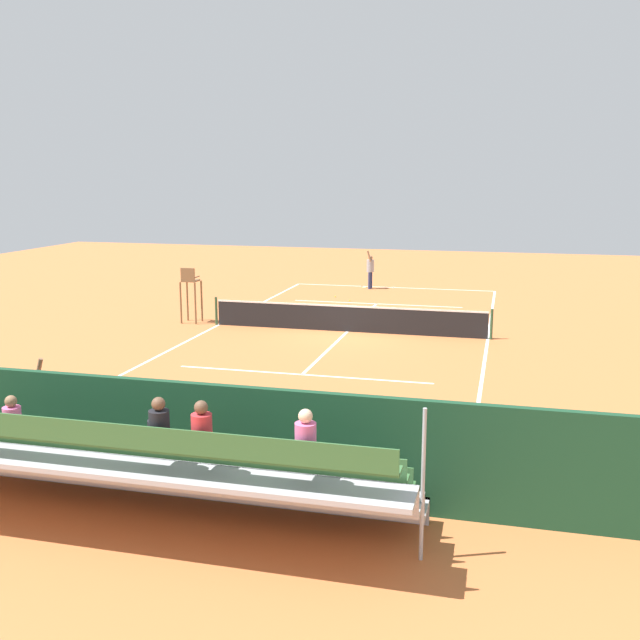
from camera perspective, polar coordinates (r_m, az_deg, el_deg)
ground_plane at (r=26.76m, az=2.13°, el=-0.91°), size 60.00×60.00×0.00m
court_line_markings at (r=26.79m, az=2.15°, el=-0.89°), size 10.10×22.20×0.01m
tennis_net at (r=26.66m, az=2.14°, el=0.15°), size 10.30×0.10×1.07m
backdrop_wall at (r=13.63m, az=-10.64°, el=-8.78°), size 18.00×0.16×2.00m
bleacher_stand at (r=12.48m, az=-13.38°, el=-10.99°), size 9.06×2.40×2.48m
umpire_chair at (r=28.58m, az=-10.03°, el=2.39°), size 0.67×0.67×2.14m
courtside_bench at (r=13.88m, az=-3.42°, el=-10.17°), size 1.80×0.40×0.93m
equipment_bag at (r=14.64m, az=-11.36°, el=-10.82°), size 0.90×0.36×0.36m
tennis_player at (r=36.78m, az=3.93°, el=4.00°), size 0.40×0.55×1.93m
tennis_racket at (r=37.30m, az=3.42°, el=2.56°), size 0.41×0.57×0.03m
tennis_ball_near at (r=33.20m, az=2.32°, el=1.53°), size 0.07×0.07×0.07m
tennis_ball_far at (r=34.25m, az=1.19°, el=1.83°), size 0.07×0.07×0.07m
line_judge at (r=16.23m, az=-21.33°, el=-6.04°), size 0.38×0.54×1.93m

